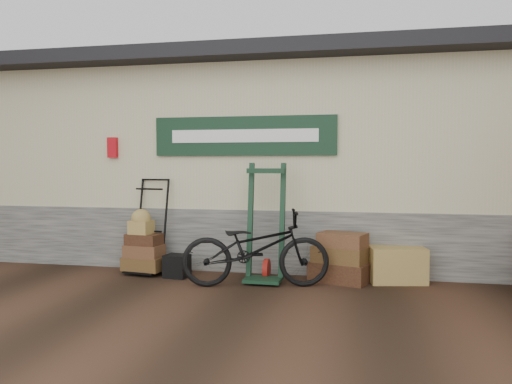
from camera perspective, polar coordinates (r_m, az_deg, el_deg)
ground at (r=6.23m, az=-0.65°, el=-11.25°), size 80.00×80.00×0.00m
station_building at (r=8.73m, az=3.10°, el=3.61°), size 14.40×4.10×3.20m
porter_trolley at (r=7.32m, az=-12.06°, el=-3.68°), size 0.75×0.60×1.37m
green_barrow at (r=6.60m, az=1.08°, el=-3.52°), size 0.58×0.49×1.56m
suitcase_stack at (r=6.74m, az=9.59°, el=-7.30°), size 0.86×0.69×0.66m
wicker_hamper at (r=6.90m, az=15.75°, el=-7.96°), size 0.79×0.60×0.47m
black_trunk at (r=7.00m, az=-9.02°, el=-8.35°), size 0.35×0.31×0.31m
bicycle at (r=6.35m, az=-0.06°, el=-5.97°), size 1.03×1.96×1.09m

